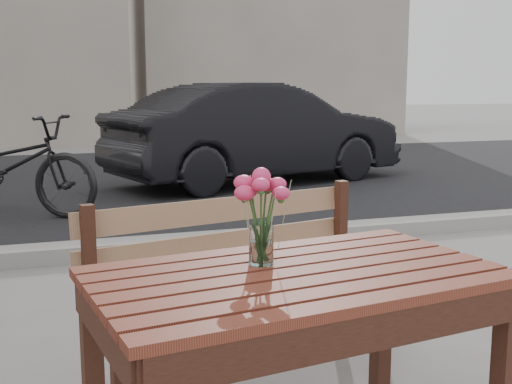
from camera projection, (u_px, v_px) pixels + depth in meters
The scene contains 6 objects.
street at pixel (133, 203), 6.91m from camera, with size 30.00×8.12×0.12m.
main_table at pixel (296, 310), 1.90m from camera, with size 1.27×0.85×0.73m.
main_bench at pixel (237, 265), 2.76m from camera, with size 1.41×0.68×0.84m.
main_vase at pixel (261, 205), 1.93m from camera, with size 0.16×0.16×0.30m.
parked_car at pixel (258, 133), 8.54m from camera, with size 1.40×4.01×1.32m, color black.
bicycle at pixel (7, 166), 6.32m from camera, with size 0.67×1.91×1.00m, color black.
Camera 1 is at (-0.89, -1.81, 1.27)m, focal length 45.00 mm.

